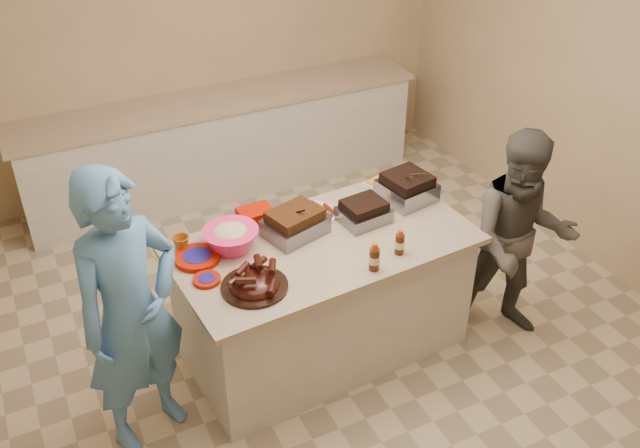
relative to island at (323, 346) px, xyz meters
name	(u,v)px	position (x,y,z in m)	size (l,w,h in m)	color
room	(332,330)	(0.13, 0.12, 0.00)	(4.50, 5.00, 2.70)	tan
back_counter	(222,144)	(0.13, 2.32, 0.45)	(3.60, 0.64, 0.90)	beige
island	(323,346)	(0.00, 0.00, 0.00)	(1.86, 0.98, 0.88)	beige
rib_platter	(255,288)	(-0.55, -0.24, 0.88)	(0.38, 0.38, 0.15)	#3C1109
pulled_pork_tray	(295,234)	(-0.12, 0.15, 0.88)	(0.36, 0.28, 0.11)	#47230F
brisket_tray	(363,221)	(0.33, 0.10, 0.88)	(0.30, 0.25, 0.09)	black
roasting_pan	(406,199)	(0.72, 0.20, 0.88)	(0.32, 0.32, 0.13)	gray
coleslaw_bowl	(232,249)	(-0.54, 0.18, 0.88)	(0.34, 0.34, 0.23)	#FF2C72
sausage_plate	(312,215)	(0.06, 0.30, 0.88)	(0.33, 0.33, 0.05)	silver
mac_cheese_dish	(386,188)	(0.67, 0.39, 0.88)	(0.27, 0.20, 0.07)	orange
bbq_bottle_a	(374,269)	(0.14, -0.38, 0.88)	(0.06, 0.06, 0.18)	#44200C
bbq_bottle_b	(399,253)	(0.35, -0.31, 0.88)	(0.06, 0.06, 0.17)	#44200C
mustard_bottle	(305,240)	(-0.10, 0.06, 0.88)	(0.05, 0.05, 0.13)	#D38D00
sauce_bowl	(310,230)	(-0.02, 0.16, 0.88)	(0.13, 0.04, 0.13)	silver
plate_stack_large	(197,260)	(-0.76, 0.16, 0.88)	(0.27, 0.27, 0.03)	#A21200
plate_stack_small	(207,281)	(-0.77, -0.06, 0.88)	(0.16, 0.16, 0.02)	#A21200
plastic_cup	(182,249)	(-0.81, 0.30, 0.88)	(0.10, 0.09, 0.10)	#A55611
basket_stack	(256,223)	(-0.30, 0.37, 0.88)	(0.21, 0.16, 0.11)	#A21200
guest_blue	(153,425)	(-1.23, -0.16, 0.00)	(0.65, 1.77, 0.42)	#508AC5
guest_gray	(503,327)	(1.23, -0.38, 0.00)	(0.74, 1.52, 0.58)	#4F4D47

